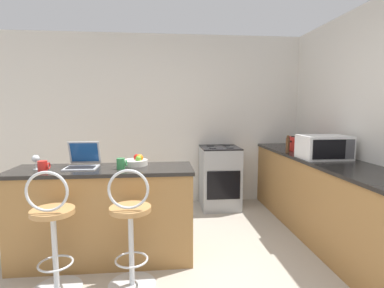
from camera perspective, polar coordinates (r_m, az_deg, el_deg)
name	(u,v)px	position (r m, az deg, el deg)	size (l,w,h in m)	color
wall_back	(163,120)	(4.69, -5.56, 4.49)	(12.00, 0.06, 2.60)	silver
breakfast_bar	(104,214)	(3.12, -16.35, -12.72)	(1.72, 0.56, 0.92)	#9E703D
counter_right	(326,199)	(3.79, 24.18, -9.52)	(0.65, 3.06, 0.92)	#9E703D
bar_stool_near	(53,235)	(2.73, -24.93, -15.49)	(0.40, 0.40, 1.02)	silver
bar_stool_far	(131,232)	(2.60, -11.61, -16.12)	(0.40, 0.40, 1.02)	silver
laptop	(83,161)	(3.11, -20.08, -3.02)	(0.30, 0.31, 0.25)	#B7BABF
microwave	(324,147)	(3.70, 23.84, -0.55)	(0.52, 0.38, 0.27)	white
toaster	(298,144)	(4.26, 19.60, 0.01)	(0.22, 0.31, 0.19)	red
stove_range	(220,177)	(4.54, 5.27, -6.30)	(0.56, 0.61, 0.93)	#9EA3A8
mug_red	(43,167)	(3.00, -26.51, -3.86)	(0.10, 0.08, 0.10)	red
wine_glass_short	(36,159)	(3.15, -27.63, -2.57)	(0.07, 0.07, 0.14)	silver
fruit_bowl	(136,162)	(3.06, -10.70, -3.33)	(0.25, 0.25, 0.11)	silver
mug_green	(121,164)	(2.90, -13.34, -3.66)	(0.10, 0.08, 0.10)	#338447
pepper_mill	(288,144)	(4.02, 17.77, -0.08)	(0.05, 0.05, 0.23)	#4C2D19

